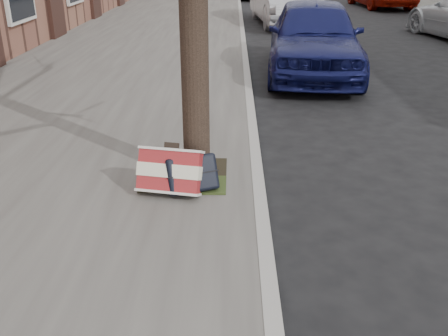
{
  "coord_description": "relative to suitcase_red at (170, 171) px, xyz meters",
  "views": [
    {
      "loc": [
        -1.52,
        -3.48,
        2.27
      ],
      "look_at": [
        -1.59,
        0.8,
        0.38
      ],
      "focal_mm": 40.0,
      "sensor_mm": 36.0,
      "label": 1
    }
  ],
  "objects": [
    {
      "name": "near_sidewalk",
      "position": [
        -1.6,
        14.21,
        -0.29
      ],
      "size": [
        5.0,
        70.0,
        0.12
      ],
      "primitive_type": "cube",
      "color": "#66635D",
      "rests_on": "ground"
    },
    {
      "name": "car_near_front",
      "position": [
        2.13,
        5.49,
        0.37
      ],
      "size": [
        2.06,
        4.34,
        1.43
      ],
      "primitive_type": "imported",
      "rotation": [
        0.0,
        0.0,
        -0.09
      ],
      "color": "#0F1245",
      "rests_on": "ground"
    },
    {
      "name": "ground",
      "position": [
        2.1,
        -0.79,
        -0.35
      ],
      "size": [
        120.0,
        120.0,
        0.0
      ],
      "primitive_type": "plane",
      "color": "black",
      "rests_on": "ground"
    },
    {
      "name": "suitcase_red",
      "position": [
        0.0,
        0.0,
        0.0
      ],
      "size": [
        0.64,
        0.43,
        0.45
      ],
      "primitive_type": "cube",
      "rotation": [
        -0.42,
        0.0,
        -0.19
      ],
      "color": "maroon",
      "rests_on": "near_sidewalk"
    },
    {
      "name": "dirt_patch",
      "position": [
        0.1,
        0.41,
        -0.22
      ],
      "size": [
        0.85,
        0.85,
        0.02
      ],
      "primitive_type": "cube",
      "color": "black",
      "rests_on": "near_sidewalk"
    },
    {
      "name": "suitcase_navy",
      "position": [
        0.2,
        0.03,
        -0.03
      ],
      "size": [
        0.56,
        0.45,
        0.38
      ],
      "primitive_type": "cube",
      "rotation": [
        -0.42,
        0.0,
        0.38
      ],
      "color": "black",
      "rests_on": "near_sidewalk"
    }
  ]
}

